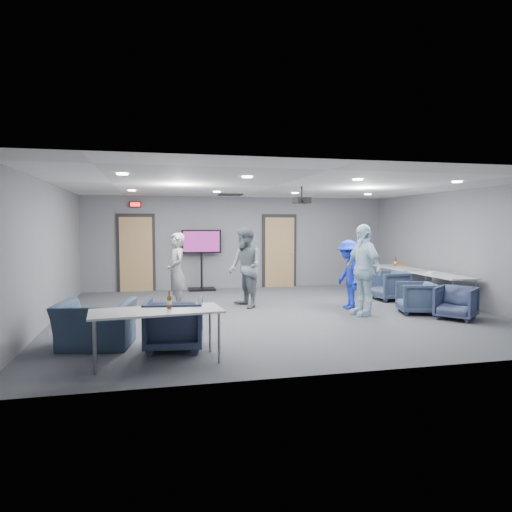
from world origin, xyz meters
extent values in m
plane|color=#3D4046|center=(0.00, 0.00, 0.00)|extent=(9.00, 9.00, 0.00)
plane|color=silver|center=(0.00, 0.00, 2.70)|extent=(9.00, 9.00, 0.00)
cube|color=slate|center=(0.00, 4.00, 1.35)|extent=(9.00, 0.02, 2.70)
cube|color=slate|center=(0.00, -4.00, 1.35)|extent=(9.00, 0.02, 2.70)
cube|color=slate|center=(-4.50, 0.00, 1.35)|extent=(0.02, 8.00, 2.70)
cube|color=slate|center=(4.50, 0.00, 1.35)|extent=(0.02, 8.00, 2.70)
cube|color=black|center=(-3.00, 3.97, 1.08)|extent=(1.06, 0.06, 2.24)
cube|color=tan|center=(-3.00, 3.93, 1.05)|extent=(0.90, 0.05, 2.10)
cylinder|color=gray|center=(-2.65, 3.88, 1.00)|extent=(0.04, 0.10, 0.04)
cube|color=black|center=(1.20, 3.97, 1.08)|extent=(1.06, 0.06, 2.24)
cube|color=tan|center=(1.20, 3.93, 1.05)|extent=(0.90, 0.05, 2.10)
cylinder|color=gray|center=(1.55, 3.88, 1.00)|extent=(0.04, 0.10, 0.04)
cube|color=black|center=(-3.00, 3.94, 2.45)|extent=(0.32, 0.06, 0.16)
cube|color=#FF0C0C|center=(-3.00, 3.90, 2.45)|extent=(0.26, 0.02, 0.11)
cube|color=black|center=(-0.50, 2.80, 2.69)|extent=(0.60, 0.60, 0.03)
cylinder|color=white|center=(-3.00, -1.80, 2.69)|extent=(0.18, 0.18, 0.02)
cylinder|color=white|center=(-3.00, 1.80, 2.69)|extent=(0.18, 0.18, 0.02)
cylinder|color=white|center=(-1.00, -1.80, 2.69)|extent=(0.18, 0.18, 0.02)
cylinder|color=white|center=(-1.00, 1.80, 2.69)|extent=(0.18, 0.18, 0.02)
cylinder|color=white|center=(1.00, -1.80, 2.69)|extent=(0.18, 0.18, 0.02)
cylinder|color=white|center=(1.00, 1.80, 2.69)|extent=(0.18, 0.18, 0.02)
cylinder|color=white|center=(3.00, -1.80, 2.69)|extent=(0.18, 0.18, 0.02)
cylinder|color=white|center=(3.00, 1.80, 2.69)|extent=(0.18, 0.18, 0.02)
imported|color=#989B98|center=(-2.04, 0.73, 0.86)|extent=(0.52, 0.69, 1.72)
imported|color=slate|center=(-0.50, 0.80, 0.92)|extent=(0.90, 1.04, 1.84)
imported|color=#C6E9FF|center=(1.73, -0.58, 0.95)|extent=(0.65, 1.18, 1.90)
imported|color=#1D2FBC|center=(1.74, 0.16, 0.77)|extent=(0.64, 1.04, 1.55)
imported|color=#36435E|center=(3.21, 0.99, 0.37)|extent=(0.85, 0.83, 0.73)
imported|color=#3B4A66|center=(2.90, -0.71, 0.34)|extent=(0.92, 0.90, 0.67)
imported|color=#363F5E|center=(3.35, -1.41, 0.33)|extent=(1.01, 1.00, 0.66)
imported|color=#333C58|center=(-2.25, -2.40, 0.40)|extent=(0.95, 0.97, 0.79)
imported|color=#374860|center=(-3.43, -2.00, 0.36)|extent=(1.24, 1.13, 0.71)
cube|color=#B9BBBE|center=(4.00, 1.91, 0.71)|extent=(0.75, 1.80, 0.03)
cylinder|color=gray|center=(3.70, 2.73, 0.35)|extent=(0.04, 0.04, 0.70)
cylinder|color=gray|center=(3.70, 1.09, 0.35)|extent=(0.04, 0.04, 0.70)
cylinder|color=gray|center=(4.30, 2.73, 0.35)|extent=(0.04, 0.04, 0.70)
cylinder|color=gray|center=(4.30, 1.09, 0.35)|extent=(0.04, 0.04, 0.70)
cube|color=#B9BBBE|center=(4.00, 0.01, 0.71)|extent=(0.73, 1.76, 0.03)
cylinder|color=gray|center=(3.71, 0.81, 0.35)|extent=(0.04, 0.04, 0.70)
cylinder|color=gray|center=(3.71, -0.79, 0.35)|extent=(0.04, 0.04, 0.70)
cylinder|color=gray|center=(4.29, 0.81, 0.35)|extent=(0.04, 0.04, 0.70)
cylinder|color=gray|center=(4.29, -0.79, 0.35)|extent=(0.04, 0.04, 0.70)
cube|color=#B9BBBE|center=(-2.52, -3.00, 0.71)|extent=(1.83, 0.90, 0.03)
cylinder|color=gray|center=(-1.74, -2.64, 0.35)|extent=(0.04, 0.04, 0.70)
cylinder|color=gray|center=(-3.35, -2.79, 0.35)|extent=(0.04, 0.04, 0.70)
cylinder|color=gray|center=(-1.69, -3.21, 0.35)|extent=(0.04, 0.04, 0.70)
cylinder|color=gray|center=(-3.29, -3.36, 0.35)|extent=(0.04, 0.04, 0.70)
cylinder|color=brown|center=(-2.34, -2.94, 0.82)|extent=(0.06, 0.06, 0.17)
cylinder|color=brown|center=(-2.34, -2.94, 0.94)|extent=(0.02, 0.02, 0.08)
cylinder|color=beige|center=(-2.34, -2.94, 0.82)|extent=(0.06, 0.06, 0.06)
cylinder|color=brown|center=(4.09, 2.23, 0.83)|extent=(0.07, 0.07, 0.19)
cylinder|color=brown|center=(4.09, 2.23, 0.96)|extent=(0.03, 0.03, 0.08)
cylinder|color=beige|center=(4.09, 2.23, 0.83)|extent=(0.07, 0.07, 0.06)
cube|color=#D96136|center=(4.22, 2.18, 0.75)|extent=(0.21, 0.15, 0.05)
cube|color=white|center=(3.96, 0.27, 0.75)|extent=(0.21, 0.15, 0.05)
cube|color=black|center=(-1.18, 3.75, 0.03)|extent=(0.76, 0.54, 0.06)
cylinder|color=black|center=(-1.18, 3.75, 0.70)|extent=(0.06, 0.06, 1.30)
cube|color=black|center=(-1.18, 3.75, 1.41)|extent=(1.14, 0.07, 0.67)
cube|color=#731963|center=(-1.18, 3.70, 1.41)|extent=(1.03, 0.01, 0.58)
cylinder|color=black|center=(0.52, -0.13, 2.58)|extent=(0.04, 0.04, 0.22)
cube|color=black|center=(0.52, -0.13, 2.40)|extent=(0.36, 0.33, 0.13)
cylinder|color=black|center=(0.52, -0.27, 2.40)|extent=(0.08, 0.06, 0.08)
camera|label=1|loc=(-2.57, -9.31, 1.90)|focal=32.00mm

